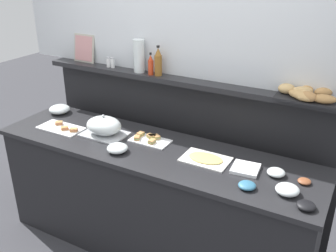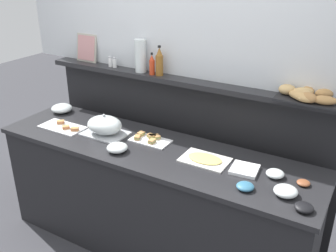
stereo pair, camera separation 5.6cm
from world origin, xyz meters
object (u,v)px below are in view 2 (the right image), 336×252
object	(u,v)px
framed_picture	(87,48)
sandwich_platter_front	(150,139)
water_carafe	(140,56)
napkin_stack	(245,170)
hot_sauce_bottle	(152,65)
cold_cuts_platter	(205,159)
salt_shaker	(110,62)
glass_bowl_extra	(62,109)
glass_bowl_medium	(117,148)
condiment_bowl_cream	(303,183)
condiment_bowl_red	(245,186)
serving_cloche	(105,126)
glass_bowl_small	(275,174)
glass_bowl_large	(286,191)
vinegar_bottle_amber	(159,62)
bread_basket	(307,95)
condiment_bowl_dark	(304,207)
sandwich_platter_side	(63,127)
pepper_shaker	(114,62)

from	to	relation	value
framed_picture	sandwich_platter_front	bearing A→B (deg)	-22.99
framed_picture	water_carafe	bearing A→B (deg)	-3.67
napkin_stack	hot_sauce_bottle	bearing A→B (deg)	157.82
cold_cuts_platter	salt_shaker	world-z (taller)	salt_shaker
glass_bowl_extra	glass_bowl_medium	bearing A→B (deg)	-21.74
sandwich_platter_front	condiment_bowl_cream	bearing A→B (deg)	-2.01
condiment_bowl_red	serving_cloche	bearing A→B (deg)	171.51
glass_bowl_small	hot_sauce_bottle	bearing A→B (deg)	162.60
glass_bowl_large	glass_bowl_small	world-z (taller)	glass_bowl_large
water_carafe	vinegar_bottle_amber	bearing A→B (deg)	-2.95
condiment_bowl_cream	napkin_stack	xyz separation A→B (m)	(-0.36, -0.03, -0.00)
napkin_stack	glass_bowl_large	bearing A→B (deg)	-25.09
sandwich_platter_front	napkin_stack	xyz separation A→B (m)	(0.77, -0.06, -0.00)
hot_sauce_bottle	glass_bowl_extra	bearing A→B (deg)	-164.08
sandwich_platter_front	hot_sauce_bottle	bearing A→B (deg)	118.40
cold_cuts_platter	water_carafe	bearing A→B (deg)	152.53
glass_bowl_small	condiment_bowl_cream	size ratio (longest dim) A/B	1.42
bread_basket	glass_bowl_small	bearing A→B (deg)	-99.02
glass_bowl_small	condiment_bowl_red	xyz separation A→B (m)	(-0.11, -0.23, -0.00)
vinegar_bottle_amber	hot_sauce_bottle	distance (m)	0.07
serving_cloche	glass_bowl_medium	bearing A→B (deg)	-35.22
glass_bowl_extra	condiment_bowl_cream	xyz separation A→B (m)	(2.11, -0.13, -0.02)
condiment_bowl_cream	salt_shaker	xyz separation A→B (m)	(-1.74, 0.38, 0.43)
glass_bowl_extra	condiment_bowl_dark	distance (m)	2.21
hot_sauce_bottle	water_carafe	world-z (taller)	water_carafe
glass_bowl_medium	glass_bowl_extra	distance (m)	0.94
serving_cloche	bread_basket	bearing A→B (deg)	16.48
salt_shaker	bread_basket	bearing A→B (deg)	-0.60
glass_bowl_extra	bread_basket	world-z (taller)	bread_basket
glass_bowl_large	glass_bowl_extra	distance (m)	2.07
condiment_bowl_cream	glass_bowl_large	bearing A→B (deg)	-111.83
sandwich_platter_side	glass_bowl_medium	distance (m)	0.63
vinegar_bottle_amber	bread_basket	size ratio (longest dim) A/B	0.58
condiment_bowl_red	framed_picture	size ratio (longest dim) A/B	0.44
glass_bowl_large	water_carafe	distance (m)	1.55
water_carafe	framed_picture	bearing A→B (deg)	176.33
cold_cuts_platter	hot_sauce_bottle	distance (m)	0.90
glass_bowl_medium	napkin_stack	bearing A→B (deg)	12.67
glass_bowl_large	sandwich_platter_front	bearing A→B (deg)	169.17
glass_bowl_small	salt_shaker	world-z (taller)	salt_shaker
framed_picture	glass_bowl_small	bearing A→B (deg)	-12.60
sandwich_platter_front	glass_bowl_large	bearing A→B (deg)	-10.83
glass_bowl_small	water_carafe	distance (m)	1.40
condiment_bowl_red	vinegar_bottle_amber	xyz separation A→B (m)	(-0.95, 0.59, 0.49)
sandwich_platter_front	salt_shaker	distance (m)	0.82
hot_sauce_bottle	pepper_shaker	distance (m)	0.39
glass_bowl_small	framed_picture	size ratio (longest dim) A/B	0.47
condiment_bowl_dark	framed_picture	world-z (taller)	framed_picture
bread_basket	condiment_bowl_red	bearing A→B (deg)	-106.26
serving_cloche	water_carafe	bearing A→B (deg)	81.58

